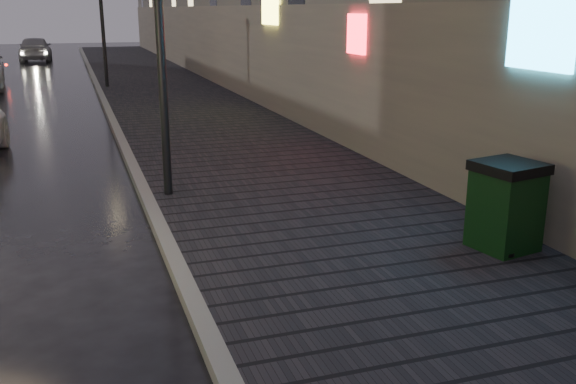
# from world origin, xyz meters

# --- Properties ---
(sidewalk) EXTENTS (4.60, 58.00, 0.15)m
(sidewalk) POSITION_xyz_m (3.90, 21.00, 0.07)
(sidewalk) COLOR black
(sidewalk) RESTS_ON ground
(curb) EXTENTS (0.20, 58.00, 0.15)m
(curb) POSITION_xyz_m (1.50, 21.00, 0.07)
(curb) COLOR slate
(curb) RESTS_ON ground
(trash_bin) EXTENTS (0.87, 0.87, 1.13)m
(trash_bin) POSITION_xyz_m (5.52, 2.12, 0.72)
(trash_bin) COLOR black
(trash_bin) RESTS_ON sidewalk
(car_far) EXTENTS (1.85, 4.43, 1.50)m
(car_far) POSITION_xyz_m (-1.34, 38.30, 0.75)
(car_far) COLOR gray
(car_far) RESTS_ON ground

